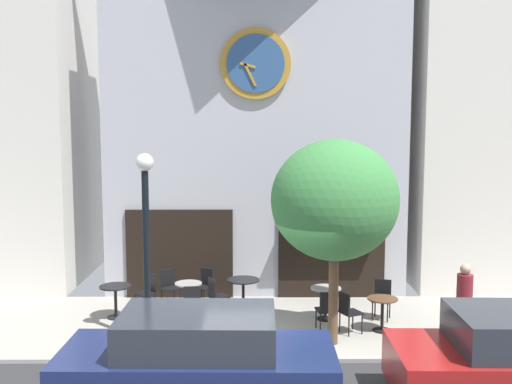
% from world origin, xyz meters
% --- Properties ---
extents(ground_plane, '(28.10, 9.70, 0.13)m').
position_xyz_m(ground_plane, '(0.00, -0.51, -0.02)').
color(ground_plane, '#9E998E').
extents(clock_building, '(7.86, 4.07, 10.61)m').
position_xyz_m(clock_building, '(-0.21, 5.69, 5.49)').
color(clock_building, '#B2B2BC').
rests_on(clock_building, ground_plane).
extents(neighbor_building_right, '(5.33, 3.13, 14.01)m').
position_xyz_m(neighbor_building_right, '(6.77, 5.90, 7.01)').
color(neighbor_building_right, silver).
rests_on(neighbor_building_right, ground_plane).
extents(street_lamp, '(0.36, 0.36, 3.89)m').
position_xyz_m(street_lamp, '(-2.45, 1.10, 1.98)').
color(street_lamp, black).
rests_on(street_lamp, ground_plane).
extents(street_tree, '(2.56, 2.31, 4.18)m').
position_xyz_m(street_tree, '(1.36, 0.97, 2.95)').
color(street_tree, brown).
rests_on(street_tree, ground_plane).
extents(cafe_table_near_door, '(0.73, 0.73, 0.76)m').
position_xyz_m(cafe_table_near_door, '(-3.46, 2.62, 0.55)').
color(cafe_table_near_door, black).
rests_on(cafe_table_near_door, ground_plane).
extents(cafe_table_center_left, '(0.64, 0.64, 0.74)m').
position_xyz_m(cafe_table_center_left, '(-1.81, 2.95, 0.50)').
color(cafe_table_center_left, black).
rests_on(cafe_table_center_left, ground_plane).
extents(cafe_table_leftmost, '(0.80, 0.80, 0.72)m').
position_xyz_m(cafe_table_leftmost, '(-0.52, 3.35, 0.54)').
color(cafe_table_leftmost, black).
rests_on(cafe_table_leftmost, ground_plane).
extents(cafe_table_rightmost, '(0.70, 0.70, 0.75)m').
position_xyz_m(cafe_table_rightmost, '(1.40, 2.49, 0.53)').
color(cafe_table_rightmost, black).
rests_on(cafe_table_rightmost, ground_plane).
extents(cafe_table_center, '(0.66, 0.66, 0.73)m').
position_xyz_m(cafe_table_center, '(2.53, 1.71, 0.50)').
color(cafe_table_center, black).
rests_on(cafe_table_center, ground_plane).
extents(cafe_chair_outer, '(0.52, 0.52, 0.90)m').
position_xyz_m(cafe_chair_outer, '(2.71, 2.56, 0.53)').
color(cafe_chair_outer, black).
rests_on(cafe_chair_outer, ground_plane).
extents(cafe_chair_right_end, '(0.54, 0.54, 0.90)m').
position_xyz_m(cafe_chair_right_end, '(-1.15, 2.77, 0.53)').
color(cafe_chair_right_end, black).
rests_on(cafe_chair_right_end, ground_plane).
extents(cafe_chair_near_tree, '(0.53, 0.53, 0.90)m').
position_xyz_m(cafe_chair_near_tree, '(1.76, 1.56, 0.53)').
color(cafe_chair_near_tree, black).
rests_on(cafe_chair_near_tree, ground_plane).
extents(cafe_chair_curbside, '(0.55, 0.55, 0.90)m').
position_xyz_m(cafe_chair_curbside, '(-1.48, 3.68, 0.53)').
color(cafe_chair_curbside, black).
rests_on(cafe_chair_curbside, ground_plane).
extents(cafe_chair_by_entrance, '(0.43, 0.43, 0.90)m').
position_xyz_m(cafe_chair_by_entrance, '(-1.64, 2.16, 0.53)').
color(cafe_chair_by_entrance, black).
rests_on(cafe_chair_by_entrance, ground_plane).
extents(cafe_chair_near_lamp, '(0.57, 0.57, 0.90)m').
position_xyz_m(cafe_chair_near_lamp, '(-2.79, 3.16, 0.53)').
color(cafe_chair_near_lamp, black).
rests_on(cafe_chair_near_lamp, ground_plane).
extents(cafe_chair_corner, '(0.46, 0.46, 0.90)m').
position_xyz_m(cafe_chair_corner, '(1.32, 1.69, 0.53)').
color(cafe_chair_corner, black).
rests_on(cafe_chair_corner, ground_plane).
extents(cafe_chair_facing_wall, '(0.56, 0.56, 0.90)m').
position_xyz_m(cafe_chair_facing_wall, '(-2.35, 3.58, 0.53)').
color(cafe_chair_facing_wall, black).
rests_on(cafe_chair_facing_wall, ground_plane).
extents(pedestrian_maroon, '(0.44, 0.44, 1.67)m').
position_xyz_m(pedestrian_maroon, '(4.02, 0.94, 0.86)').
color(pedestrian_maroon, '#2D2D38').
rests_on(pedestrian_maroon, ground_plane).
extents(parked_car_navy, '(4.33, 2.08, 1.55)m').
position_xyz_m(parked_car_navy, '(-1.14, -1.80, 0.76)').
color(parked_car_navy, navy).
rests_on(parked_car_navy, ground_plane).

